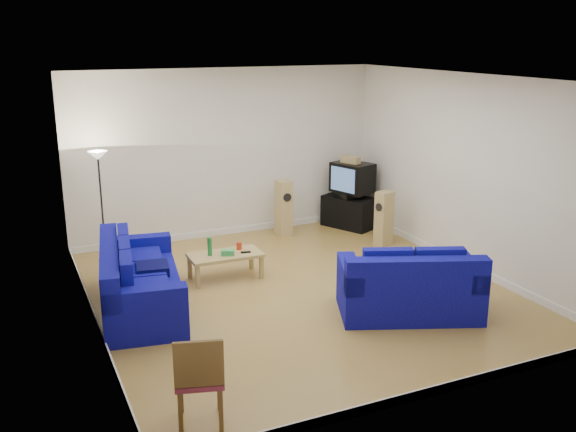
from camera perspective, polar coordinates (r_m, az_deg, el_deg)
name	(u,v)px	position (r m, az deg, el deg)	size (l,w,h in m)	color
room	(299,194)	(9.36, 1.01, 2.00)	(6.01, 6.51, 3.21)	brown
sofa_three_seat	(136,285)	(9.39, -13.32, -6.03)	(1.42, 2.59, 0.95)	#01007D
sofa_loveseat	(410,291)	(9.10, 10.77, -6.53)	(2.17, 1.70, 0.95)	#01007D
coffee_table	(225,257)	(10.29, -5.60, -3.63)	(1.16, 0.59, 0.42)	tan
bottle	(210,247)	(10.17, -6.98, -2.71)	(0.07, 0.07, 0.29)	#197233
tissue_box	(228,253)	(10.18, -5.39, -3.26)	(0.21, 0.11, 0.08)	green
red_canister	(239,246)	(10.43, -4.37, -2.66)	(0.09, 0.09, 0.12)	red
remote	(246,252)	(10.29, -3.78, -3.22)	(0.16, 0.05, 0.02)	black
tv_stand	(349,212)	(13.06, 5.44, 0.37)	(1.02, 0.57, 0.63)	black
av_receiver	(347,195)	(12.94, 5.29, 1.90)	(0.46, 0.37, 0.11)	black
television	(352,178)	(12.88, 5.73, 3.42)	(0.78, 0.90, 0.59)	black
centre_speaker	(351,160)	(12.80, 5.58, 5.01)	(0.39, 0.16, 0.14)	tan
speaker_left	(284,208)	(12.37, -0.39, 0.68)	(0.25, 0.34, 1.09)	tan
speaker_right	(384,218)	(11.98, 8.52, -0.20)	(0.35, 0.31, 1.01)	tan
floor_lamp	(99,171)	(11.15, -16.46, 3.86)	(0.33, 0.33, 1.93)	black
dining_chair	(199,376)	(6.53, -7.89, -13.89)	(0.59, 0.59, 1.00)	brown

